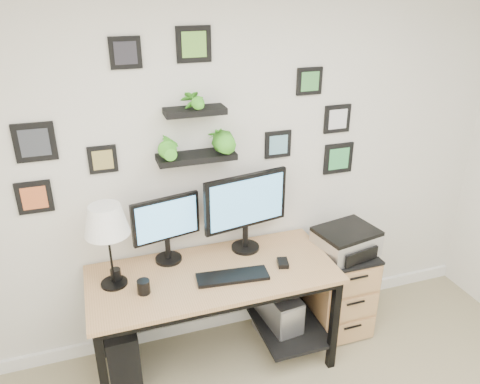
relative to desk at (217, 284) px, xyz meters
name	(u,v)px	position (x,y,z in m)	size (l,w,h in m)	color
room	(238,316)	(0.25, 0.32, -0.58)	(4.00, 4.00, 4.00)	tan
desk	(217,284)	(0.00, 0.00, 0.00)	(1.60, 0.70, 0.75)	tan
monitor_left	(166,225)	(-0.28, 0.19, 0.40)	(0.45, 0.21, 0.47)	black
monitor_right	(246,206)	(0.26, 0.17, 0.46)	(0.60, 0.23, 0.56)	black
keyboard	(233,277)	(0.06, -0.14, 0.14)	(0.46, 0.15, 0.02)	black
mouse	(283,263)	(0.43, -0.10, 0.14)	(0.07, 0.10, 0.03)	black
table_lamp	(106,222)	(-0.65, 0.04, 0.56)	(0.27, 0.27, 0.54)	black
mug	(144,287)	(-0.49, -0.11, 0.17)	(0.08, 0.08, 0.09)	black
pen_cup	(116,275)	(-0.64, 0.07, 0.17)	(0.07, 0.07, 0.08)	black
pc_tower_black	(121,348)	(-0.67, 0.05, -0.40)	(0.20, 0.45, 0.45)	black
pc_tower_grey	(277,316)	(0.46, 0.03, -0.40)	(0.24, 0.47, 0.44)	gray
file_cabinet	(337,288)	(0.96, 0.06, -0.29)	(0.43, 0.53, 0.67)	tan
printer	(346,241)	(0.97, 0.01, 0.14)	(0.47, 0.40, 0.19)	silver
wall_decor	(199,127)	(-0.03, 0.26, 1.01)	(2.29, 0.18, 1.06)	black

